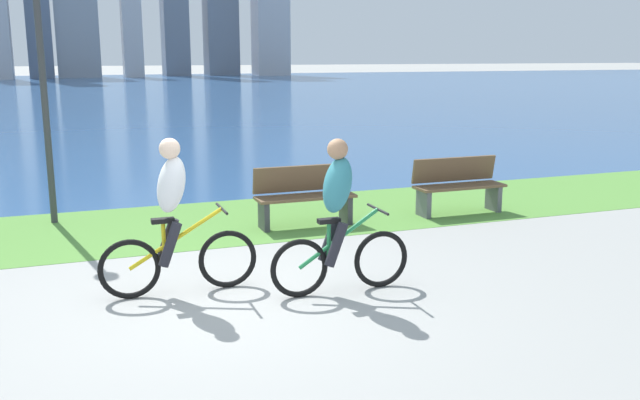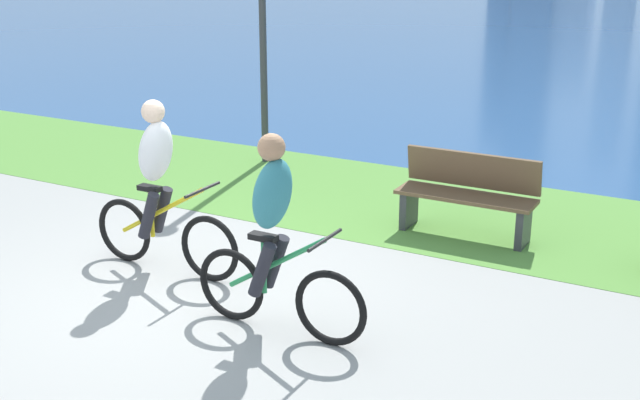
# 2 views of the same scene
# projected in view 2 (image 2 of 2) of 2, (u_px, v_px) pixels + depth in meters

# --- Properties ---
(ground_plane) EXTENTS (300.00, 300.00, 0.00)m
(ground_plane) POSITION_uv_depth(u_px,v_px,m) (176.00, 295.00, 7.37)
(ground_plane) COLOR #9E9E99
(grass_strip_bayside) EXTENTS (120.00, 2.95, 0.01)m
(grass_strip_bayside) POSITION_uv_depth(u_px,v_px,m) (347.00, 194.00, 10.27)
(grass_strip_bayside) COLOR #59933D
(grass_strip_bayside) RESTS_ON ground
(cyclist_lead) EXTENTS (1.59, 0.52, 1.68)m
(cyclist_lead) POSITION_uv_depth(u_px,v_px,m) (275.00, 236.00, 6.46)
(cyclist_lead) COLOR black
(cyclist_lead) RESTS_ON ground
(cyclist_trailing) EXTENTS (1.70, 0.52, 1.69)m
(cyclist_trailing) POSITION_uv_depth(u_px,v_px,m) (159.00, 188.00, 7.69)
(cyclist_trailing) COLOR black
(cyclist_trailing) RESTS_ON ground
(bench_near_path) EXTENTS (1.50, 0.47, 0.90)m
(bench_near_path) POSITION_uv_depth(u_px,v_px,m) (467.00, 195.00, 8.75)
(bench_near_path) COLOR brown
(bench_near_path) RESTS_ON ground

